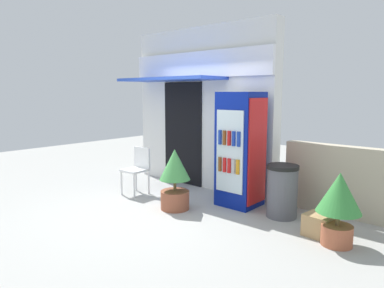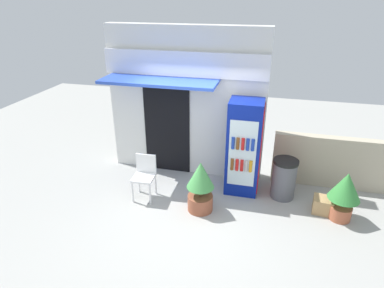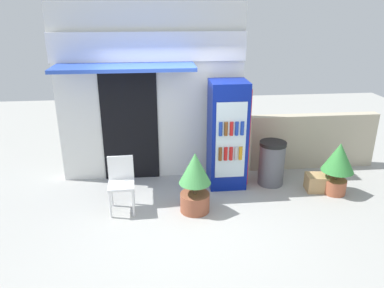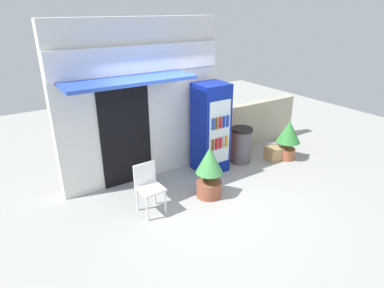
% 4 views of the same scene
% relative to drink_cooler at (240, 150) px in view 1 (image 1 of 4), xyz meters
% --- Properties ---
extents(ground, '(16.00, 16.00, 0.00)m').
position_rel_drink_cooler_xyz_m(ground, '(-0.97, -1.00, -0.98)').
color(ground, '#A3A39E').
extents(storefront_building, '(3.42, 1.10, 3.24)m').
position_rel_drink_cooler_xyz_m(storefront_building, '(-1.37, 0.58, 0.68)').
color(storefront_building, silver).
rests_on(storefront_building, ground).
extents(drink_cooler, '(0.68, 0.68, 1.96)m').
position_rel_drink_cooler_xyz_m(drink_cooler, '(0.00, 0.00, 0.00)').
color(drink_cooler, navy).
rests_on(drink_cooler, ground).
extents(plastic_chair, '(0.43, 0.44, 0.90)m').
position_rel_drink_cooler_xyz_m(plastic_chair, '(-1.87, -0.71, -0.45)').
color(plastic_chair, white).
rests_on(plastic_chair, ground).
extents(potted_plant_near_shop, '(0.52, 0.52, 1.02)m').
position_rel_drink_cooler_xyz_m(potted_plant_near_shop, '(-0.69, -0.90, -0.43)').
color(potted_plant_near_shop, '#995138').
rests_on(potted_plant_near_shop, ground).
extents(potted_plant_curbside, '(0.56, 0.56, 0.96)m').
position_rel_drink_cooler_xyz_m(potted_plant_curbside, '(1.86, -0.56, -0.40)').
color(potted_plant_curbside, '#AD5B3D').
rests_on(potted_plant_curbside, ground).
extents(trash_bin, '(0.49, 0.49, 0.83)m').
position_rel_drink_cooler_xyz_m(trash_bin, '(0.83, -0.07, -0.56)').
color(trash_bin, '#595960').
rests_on(trash_bin, ground).
extents(stone_boundary_wall, '(2.61, 0.21, 1.12)m').
position_rel_drink_cooler_xyz_m(stone_boundary_wall, '(1.90, 0.62, -0.42)').
color(stone_boundary_wall, '#B7AD93').
rests_on(stone_boundary_wall, ground).
extents(cardboard_box, '(0.40, 0.37, 0.30)m').
position_rel_drink_cooler_xyz_m(cardboard_box, '(1.58, -0.42, -0.83)').
color(cardboard_box, tan).
rests_on(cardboard_box, ground).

